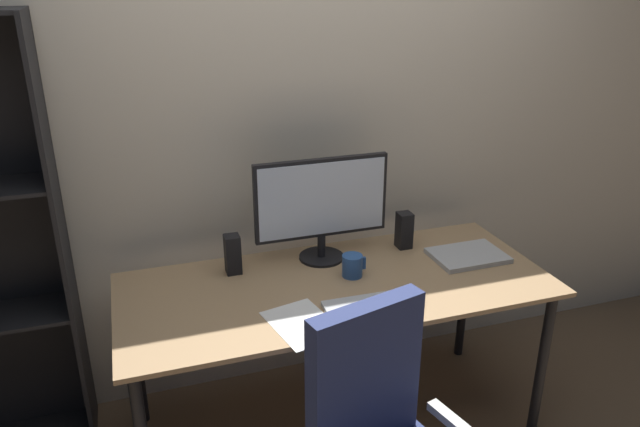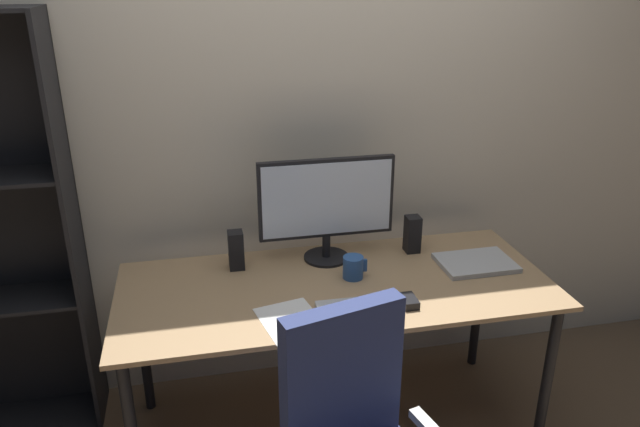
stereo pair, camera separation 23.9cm
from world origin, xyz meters
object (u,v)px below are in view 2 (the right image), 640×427
(keyboard, at_px, (355,307))
(monitor, at_px, (327,203))
(laptop, at_px, (476,263))
(speaker_right, at_px, (412,234))
(desk, at_px, (336,299))
(speaker_left, at_px, (236,250))
(mouse, at_px, (409,301))
(coffee_mug, at_px, (353,267))

(keyboard, bearing_deg, monitor, 93.02)
(laptop, distance_m, speaker_right, 0.31)
(keyboard, height_order, laptop, laptop)
(desk, xyz_separation_m, speaker_right, (0.41, 0.23, 0.16))
(speaker_left, xyz_separation_m, speaker_right, (0.80, 0.00, 0.00))
(mouse, xyz_separation_m, laptop, (0.40, 0.26, -0.01))
(keyboard, bearing_deg, laptop, 22.95)
(monitor, distance_m, mouse, 0.57)
(keyboard, height_order, speaker_right, speaker_right)
(desk, distance_m, coffee_mug, 0.15)
(mouse, xyz_separation_m, speaker_left, (-0.62, 0.45, 0.07))
(laptop, height_order, speaker_left, speaker_left)
(mouse, height_order, speaker_right, speaker_right)
(desk, relative_size, monitor, 2.99)
(monitor, relative_size, coffee_mug, 5.81)
(mouse, distance_m, laptop, 0.48)
(desk, xyz_separation_m, keyboard, (0.02, -0.21, 0.08))
(desk, xyz_separation_m, speaker_left, (-0.39, 0.23, 0.16))
(speaker_left, bearing_deg, mouse, -35.96)
(desk, xyz_separation_m, monitor, (0.01, 0.24, 0.34))
(keyboard, xyz_separation_m, speaker_left, (-0.41, 0.43, 0.08))
(keyboard, relative_size, laptop, 0.91)
(monitor, bearing_deg, coffee_mug, -70.48)
(keyboard, relative_size, mouse, 3.02)
(laptop, height_order, speaker_right, speaker_right)
(mouse, relative_size, coffee_mug, 0.94)
(monitor, relative_size, keyboard, 2.04)
(monitor, xyz_separation_m, mouse, (0.22, -0.46, -0.25))
(desk, bearing_deg, speaker_left, 149.41)
(keyboard, bearing_deg, mouse, -2.97)
(mouse, relative_size, speaker_right, 0.56)
(monitor, distance_m, laptop, 0.70)
(keyboard, distance_m, speaker_right, 0.59)
(speaker_right, bearing_deg, coffee_mug, -149.93)
(coffee_mug, bearing_deg, speaker_right, 30.07)
(monitor, height_order, coffee_mug, monitor)
(desk, xyz_separation_m, mouse, (0.23, -0.22, 0.09))
(mouse, bearing_deg, desk, 136.38)
(desk, distance_m, speaker_left, 0.48)
(laptop, bearing_deg, mouse, -147.90)
(coffee_mug, distance_m, speaker_left, 0.51)
(laptop, bearing_deg, keyboard, -159.08)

